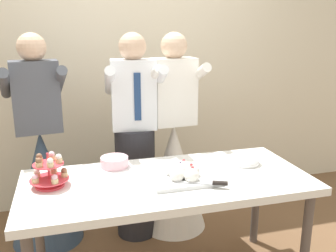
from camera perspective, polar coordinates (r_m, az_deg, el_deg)
rear_wall at (r=3.60m, az=-6.47°, el=10.97°), size 5.20×0.10×2.90m
dessert_table at (r=2.38m, az=-0.07°, el=-9.71°), size 1.80×0.80×0.78m
cupcake_stand at (r=2.32m, az=-17.83°, el=-6.80°), size 0.23×0.23×0.21m
main_cake_tray at (r=2.31m, az=2.51°, el=-7.46°), size 0.42×0.36×0.13m
plate_stack at (r=2.64m, az=11.71°, el=-5.13°), size 0.20×0.20×0.05m
round_cake at (r=2.53m, az=-8.23°, el=-5.64°), size 0.24×0.24×0.08m
person_groom at (r=3.00m, az=-5.10°, el=-3.54°), size 0.50×0.53×1.66m
person_bride at (r=3.16m, az=0.86°, el=-5.64°), size 0.56×0.56×1.66m
person_guest at (r=3.11m, az=-18.63°, el=-6.82°), size 0.56×0.56×1.66m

